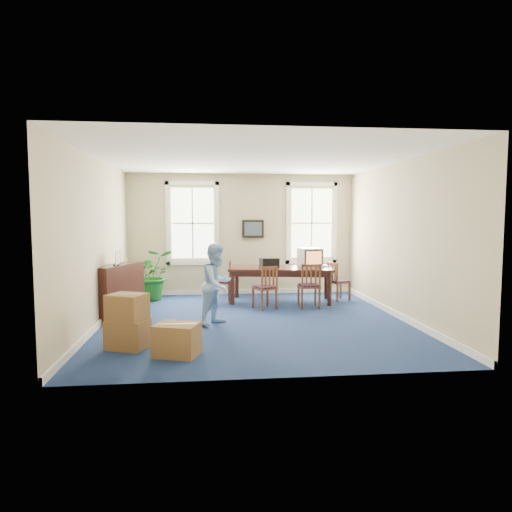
{
  "coord_description": "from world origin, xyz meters",
  "views": [
    {
      "loc": [
        -0.93,
        -8.92,
        2.09
      ],
      "look_at": [
        0.1,
        0.6,
        1.25
      ],
      "focal_mm": 32.0,
      "sensor_mm": 36.0,
      "label": 1
    }
  ],
  "objects": [
    {
      "name": "chair_end_right",
      "position": [
        2.33,
        2.01,
        0.48
      ],
      "size": [
        0.55,
        0.55,
        0.95
      ],
      "primitive_type": null,
      "rotation": [
        0.0,
        0.0,
        1.92
      ],
      "color": "brown",
      "rests_on": "ground"
    },
    {
      "name": "wall_right",
      "position": [
        3.0,
        0.0,
        1.6
      ],
      "size": [
        0.0,
        6.5,
        6.5
      ],
      "primitive_type": "plane",
      "rotation": [
        1.57,
        0.0,
        -1.57
      ],
      "color": "#BBAE88",
      "rests_on": "ground"
    },
    {
      "name": "wall_left",
      "position": [
        -3.0,
        0.0,
        1.6
      ],
      "size": [
        0.0,
        6.5,
        6.5
      ],
      "primitive_type": "plane",
      "rotation": [
        1.57,
        0.0,
        1.57
      ],
      "color": "#BBAE88",
      "rests_on": "ground"
    },
    {
      "name": "credenza",
      "position": [
        -2.75,
        0.61,
        0.55
      ],
      "size": [
        0.89,
        1.46,
        1.11
      ],
      "primitive_type": "cube",
      "rotation": [
        0.0,
        0.0,
        -0.38
      ],
      "color": "#3D1C15",
      "rests_on": "ground"
    },
    {
      "name": "wall_picture",
      "position": [
        0.3,
        3.2,
        1.75
      ],
      "size": [
        0.58,
        0.06,
        0.48
      ],
      "primitive_type": null,
      "color": "black",
      "rests_on": "ground"
    },
    {
      "name": "wall_back",
      "position": [
        0.0,
        3.25,
        1.6
      ],
      "size": [
        6.5,
        0.0,
        6.5
      ],
      "primitive_type": "plane",
      "rotation": [
        1.57,
        0.0,
        0.0
      ],
      "color": "#BBAE88",
      "rests_on": "ground"
    },
    {
      "name": "window_right",
      "position": [
        1.9,
        3.23,
        1.9
      ],
      "size": [
        1.4,
        0.12,
        2.2
      ],
      "primitive_type": null,
      "color": "white",
      "rests_on": "ground"
    },
    {
      "name": "chair_end_left",
      "position": [
        -0.6,
        2.01,
        0.51
      ],
      "size": [
        0.46,
        0.46,
        1.03
      ],
      "primitive_type": null,
      "rotation": [
        0.0,
        0.0,
        -1.58
      ],
      "color": "brown",
      "rests_on": "ground"
    },
    {
      "name": "chair_near_left",
      "position": [
        0.36,
        1.17,
        0.49
      ],
      "size": [
        0.58,
        0.58,
        0.98
      ],
      "primitive_type": null,
      "rotation": [
        0.0,
        0.0,
        3.56
      ],
      "color": "brown",
      "rests_on": "ground"
    },
    {
      "name": "window_left",
      "position": [
        -1.3,
        3.23,
        1.9
      ],
      "size": [
        1.4,
        0.12,
        2.2
      ],
      "primitive_type": null,
      "color": "white",
      "rests_on": "ground"
    },
    {
      "name": "potted_plant",
      "position": [
        -2.31,
        2.57,
        0.63
      ],
      "size": [
        1.32,
        1.21,
        1.27
      ],
      "primitive_type": "imported",
      "rotation": [
        0.0,
        0.0,
        0.21
      ],
      "color": "#145917",
      "rests_on": "ground"
    },
    {
      "name": "baseboard_back",
      "position": [
        0.0,
        3.22,
        0.06
      ],
      "size": [
        6.0,
        0.04,
        0.12
      ],
      "primitive_type": "cube",
      "color": "white",
      "rests_on": "ground"
    },
    {
      "name": "conference_table",
      "position": [
        0.87,
        2.01,
        0.42
      ],
      "size": [
        2.64,
        1.54,
        0.85
      ],
      "primitive_type": null,
      "rotation": [
        0.0,
        0.0,
        -0.18
      ],
      "color": "#3D1C15",
      "rests_on": "ground"
    },
    {
      "name": "baseboard_left",
      "position": [
        -2.97,
        0.0,
        0.06
      ],
      "size": [
        0.04,
        6.5,
        0.12
      ],
      "primitive_type": "cube",
      "color": "white",
      "rests_on": "ground"
    },
    {
      "name": "ceiling",
      "position": [
        0.0,
        0.0,
        3.2
      ],
      "size": [
        6.5,
        6.5,
        0.0
      ],
      "primitive_type": "plane",
      "rotation": [
        3.14,
        0.0,
        0.0
      ],
      "color": "white",
      "rests_on": "ground"
    },
    {
      "name": "game_console",
      "position": [
        1.94,
        2.01,
        0.87
      ],
      "size": [
        0.16,
        0.19,
        0.04
      ],
      "primitive_type": "cube",
      "rotation": [
        0.0,
        0.0,
        -0.1
      ],
      "color": "white",
      "rests_on": "conference_table"
    },
    {
      "name": "baseboard_right",
      "position": [
        2.97,
        0.0,
        0.06
      ],
      "size": [
        0.04,
        6.5,
        0.12
      ],
      "primitive_type": "cube",
      "color": "white",
      "rests_on": "ground"
    },
    {
      "name": "floor",
      "position": [
        0.0,
        0.0,
        0.0
      ],
      "size": [
        6.5,
        6.5,
        0.0
      ],
      "primitive_type": "plane",
      "color": "navy",
      "rests_on": "ground"
    },
    {
      "name": "cardboard_boxes",
      "position": [
        -1.96,
        -1.55,
        0.46
      ],
      "size": [
        2.04,
        2.04,
        0.91
      ],
      "primitive_type": null,
      "rotation": [
        0.0,
        0.0,
        -0.34
      ],
      "color": "olive",
      "rests_on": "ground"
    },
    {
      "name": "equipment_bag",
      "position": [
        0.59,
        2.07,
        0.95
      ],
      "size": [
        0.49,
        0.37,
        0.22
      ],
      "primitive_type": "cube",
      "rotation": [
        0.0,
        0.0,
        0.22
      ],
      "color": "black",
      "rests_on": "conference_table"
    },
    {
      "name": "brochure_rack",
      "position": [
        -2.73,
        0.61,
        1.26
      ],
      "size": [
        0.21,
        0.71,
        0.31
      ],
      "primitive_type": null,
      "rotation": [
        0.0,
        0.0,
        0.13
      ],
      "color": "#99999E",
      "rests_on": "credenza"
    },
    {
      "name": "man",
      "position": [
        -0.74,
        -0.2,
        0.78
      ],
      "size": [
        0.94,
        0.97,
        1.57
      ],
      "primitive_type": "imported",
      "rotation": [
        0.0,
        0.0,
        0.89
      ],
      "color": "#99C9F8",
      "rests_on": "ground"
    },
    {
      "name": "crt_tv",
      "position": [
        1.6,
        2.07,
        1.08
      ],
      "size": [
        0.59,
        0.63,
        0.46
      ],
      "primitive_type": null,
      "rotation": [
        0.0,
        0.0,
        0.17
      ],
      "color": "#B7B7BC",
      "rests_on": "conference_table"
    },
    {
      "name": "wall_front",
      "position": [
        0.0,
        -3.25,
        1.6
      ],
      "size": [
        6.5,
        0.0,
        6.5
      ],
      "primitive_type": "plane",
      "rotation": [
        -1.57,
        0.0,
        0.0
      ],
      "color": "#BBAE88",
      "rests_on": "ground"
    },
    {
      "name": "chair_near_right",
      "position": [
        1.37,
        1.17,
        0.51
      ],
      "size": [
        0.46,
        0.46,
        1.03
      ],
      "primitive_type": null,
      "rotation": [
        0.0,
        0.0,
        3.14
      ],
      "color": "brown",
      "rests_on": "ground"
    }
  ]
}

